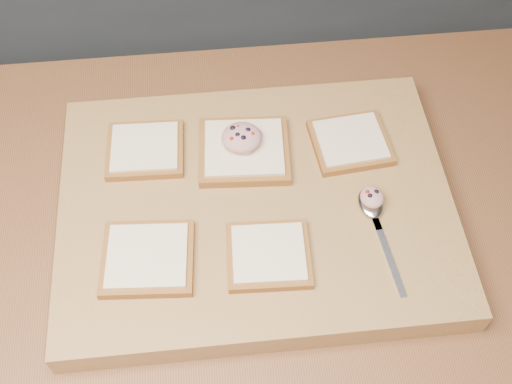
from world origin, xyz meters
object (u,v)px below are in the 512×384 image
cutting_board (256,207)px  bread_far_center (244,150)px  tuna_salad_dollop (242,137)px  spoon (373,211)px

cutting_board → bread_far_center: 0.09m
bread_far_center → cutting_board: bearing=-83.4°
tuna_salad_dollop → spoon: bearing=-36.6°
spoon → tuna_salad_dollop: bearing=143.4°
bread_far_center → spoon: bearing=-35.7°
bread_far_center → tuna_salad_dollop: (-0.00, 0.01, 0.02)m
cutting_board → bread_far_center: bread_far_center is taller
tuna_salad_dollop → bread_far_center: bearing=-65.8°
cutting_board → bread_far_center: size_ratio=3.98×
tuna_salad_dollop → spoon: 0.21m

